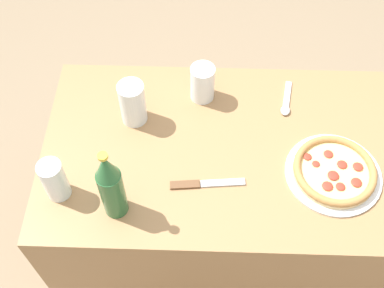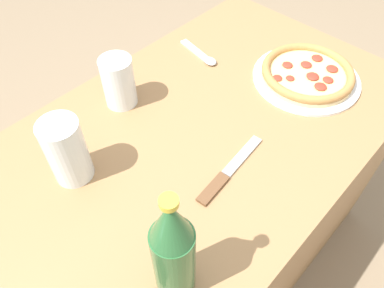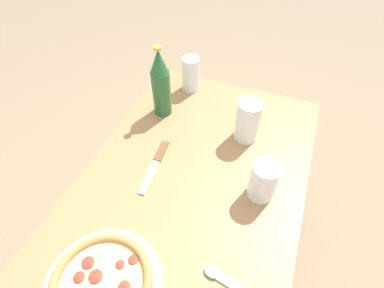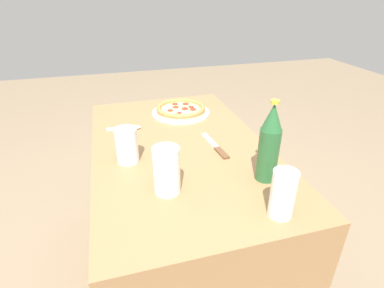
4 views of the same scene
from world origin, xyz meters
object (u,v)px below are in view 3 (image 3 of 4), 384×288
(glass_water, at_px, (263,182))
(glass_cola, at_px, (247,122))
(beer_bottle, at_px, (161,84))
(spoon, at_px, (223,279))
(glass_mango_juice, at_px, (191,75))
(pizza_salami, at_px, (102,284))
(knife, at_px, (156,163))

(glass_water, bearing_deg, glass_cola, -154.98)
(beer_bottle, bearing_deg, glass_cola, 86.66)
(beer_bottle, distance_m, spoon, 0.67)
(glass_water, xyz_separation_m, glass_cola, (-0.22, -0.10, 0.01))
(glass_mango_juice, xyz_separation_m, glass_water, (0.41, 0.38, -0.01))
(spoon, bearing_deg, glass_mango_juice, -152.75)
(glass_cola, bearing_deg, pizza_salami, -17.67)
(pizza_salami, height_order, beer_bottle, beer_bottle)
(glass_mango_juice, bearing_deg, knife, 5.45)
(glass_cola, xyz_separation_m, beer_bottle, (-0.02, -0.33, 0.06))
(beer_bottle, relative_size, spoon, 1.78)
(pizza_salami, distance_m, beer_bottle, 0.66)
(glass_cola, bearing_deg, glass_water, 25.02)
(beer_bottle, relative_size, knife, 1.24)
(beer_bottle, bearing_deg, knife, 19.20)
(pizza_salami, relative_size, spoon, 1.87)
(knife, distance_m, spoon, 0.42)
(glass_mango_juice, xyz_separation_m, spoon, (0.69, 0.36, -0.06))
(pizza_salami, height_order, glass_cola, glass_cola)
(glass_cola, distance_m, beer_bottle, 0.34)
(pizza_salami, distance_m, glass_water, 0.50)
(glass_mango_juice, distance_m, spoon, 0.78)
(glass_mango_juice, relative_size, beer_bottle, 0.52)
(glass_cola, bearing_deg, glass_mango_juice, -124.26)
(glass_water, height_order, knife, glass_water)
(pizza_salami, height_order, spoon, pizza_salami)
(knife, height_order, spoon, spoon)
(pizza_salami, height_order, knife, pizza_salami)
(knife, bearing_deg, glass_mango_juice, -174.55)
(pizza_salami, bearing_deg, glass_water, 143.27)
(knife, bearing_deg, beer_bottle, -160.80)
(glass_mango_juice, relative_size, glass_water, 1.09)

